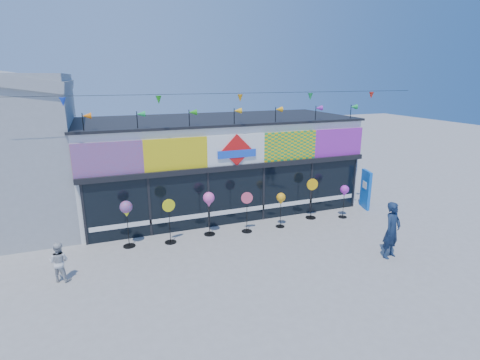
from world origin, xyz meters
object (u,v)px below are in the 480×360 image
blue_sign (366,189)px  spinner_0 (126,210)px  child (59,262)px  spinner_4 (281,200)px  spinner_5 (312,198)px  spinner_1 (169,220)px  adult_man (392,230)px  spinner_6 (344,192)px  spinner_2 (209,201)px  spinner_3 (247,211)px

blue_sign → spinner_0: (-10.59, -0.35, 0.49)m
spinner_0 → child: 2.80m
spinner_4 → spinner_5: 1.74m
spinner_1 → spinner_5: size_ratio=0.96×
spinner_0 → adult_man: 9.08m
adult_man → spinner_6: bearing=60.8°
spinner_1 → spinner_4: 4.46m
spinner_4 → spinner_6: (3.01, -0.02, 0.01)m
blue_sign → spinner_4: size_ratio=1.23×
spinner_4 → child: (-8.01, -1.37, -0.54)m
spinner_0 → spinner_1: bearing=-8.4°
spinner_6 → spinner_2: bearing=177.0°
spinner_1 → spinner_2: 1.63m
spinner_3 → blue_sign: bearing=5.9°
spinner_6 → adult_man: 3.74m
spinner_0 → blue_sign: bearing=1.9°
blue_sign → spinner_0: blue_sign is taller
spinner_0 → child: (-2.11, -1.67, -0.77)m
spinner_0 → spinner_2: size_ratio=1.01×
spinner_2 → spinner_5: (4.58, 0.12, -0.44)m
spinner_4 → spinner_6: 3.01m
spinner_2 → blue_sign: bearing=2.8°
spinner_5 → spinner_3: bearing=-173.2°
spinner_1 → spinner_4: bearing=-1.2°
spinner_5 → child: spinner_5 is taller
blue_sign → spinner_1: blue_sign is taller
blue_sign → child: size_ratio=1.45×
spinner_4 → child: bearing=-170.3°
spinner_2 → spinner_4: spinner_2 is taller
spinner_3 → spinner_6: size_ratio=1.12×
spinner_3 → spinner_5: size_ratio=0.93×
blue_sign → spinner_5: bearing=-159.1°
spinner_1 → child: 3.86m
blue_sign → spinner_3: blue_sign is taller
blue_sign → adult_man: size_ratio=0.92×
adult_man → spinner_3: bearing=117.6°
spinner_0 → spinner_6: size_ratio=1.19×
child → spinner_3: bearing=-142.8°
spinner_1 → spinner_3: bearing=-1.2°
spinner_2 → child: bearing=-162.1°
spinner_3 → spinner_5: bearing=6.8°
spinner_2 → spinner_5: spinner_5 is taller
child → spinner_2: bearing=-136.9°
spinner_3 → spinner_2: bearing=170.0°
spinner_2 → adult_man: bearing=-37.6°
spinner_3 → spinner_6: 4.47m
spinner_2 → spinner_1: bearing=-172.9°
spinner_0 → spinner_2: spinner_0 is taller
spinner_5 → child: 9.85m
spinner_4 → child: 8.15m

